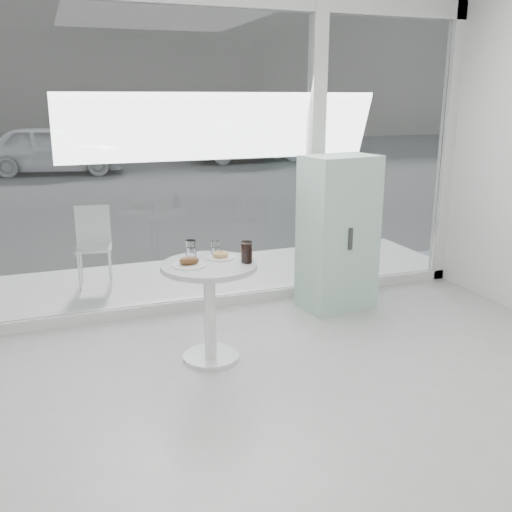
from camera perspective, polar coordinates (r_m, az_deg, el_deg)
name	(u,v)px	position (r m, az deg, el deg)	size (l,w,h in m)	color
ground	(410,498)	(3.24, 15.12, -22.29)	(6.00, 6.00, 0.00)	#9F9F9C
storefront	(234,126)	(5.30, -2.20, 12.90)	(5.00, 0.14, 3.00)	silver
main_table	(209,291)	(4.31, -4.68, -3.54)	(0.72, 0.72, 0.77)	white
patio_deck	(207,278)	(6.34, -4.95, -2.21)	(5.60, 1.60, 0.05)	silver
street	(98,164)	(18.20, -15.53, 8.89)	(40.00, 24.00, 0.00)	#323232
far_building	(70,47)	(27.15, -18.10, 19.22)	(40.00, 2.00, 8.00)	gray
mint_cabinet	(338,233)	(5.42, 8.20, 2.27)	(0.73, 0.55, 1.45)	#9CC7AE
patio_chair	(94,241)	(6.17, -15.94, 1.48)	(0.40, 0.40, 0.82)	white
car_white	(52,149)	(16.06, -19.71, 10.00)	(1.50, 3.72, 1.27)	silver
car_silver	(251,140)	(18.10, -0.47, 11.49)	(1.38, 3.96, 1.31)	#9C9EA3
plate_fritter	(190,262)	(4.19, -6.65, -0.63)	(0.24, 0.24, 0.07)	white
plate_donut	(220,256)	(4.36, -3.58, 0.00)	(0.21, 0.21, 0.05)	white
water_tumbler_a	(191,249)	(4.42, -6.51, 0.65)	(0.08, 0.08, 0.13)	white
water_tumbler_b	(215,249)	(4.45, -4.09, 0.71)	(0.07, 0.07, 0.11)	white
cola_glass	(247,253)	(4.23, -0.94, 0.35)	(0.08, 0.08, 0.16)	white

